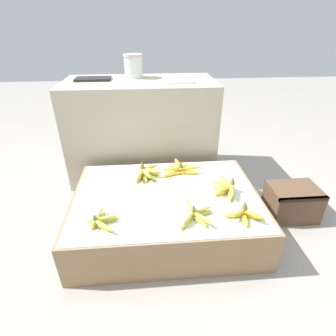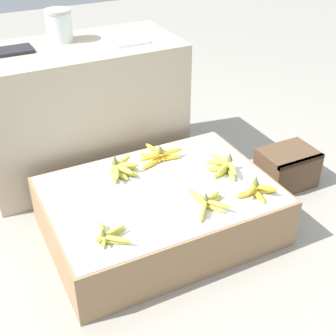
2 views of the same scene
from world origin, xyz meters
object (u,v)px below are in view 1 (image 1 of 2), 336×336
object	(u,v)px
wooden_crate	(292,202)
banana_bunch_front_left	(100,221)
banana_bunch_back_midright	(180,169)
banana_bunch_back_midleft	(146,173)
banana_bunch_front_right	(245,214)
banana_bunch_front_midright	(194,214)
foam_tray_white	(178,80)
banana_bunch_middle_right	(227,187)
glass_jar	(133,66)

from	to	relation	value
wooden_crate	banana_bunch_front_left	size ratio (longest dim) A/B	1.60
wooden_crate	banana_bunch_back_midright	size ratio (longest dim) A/B	1.20
wooden_crate	banana_bunch_back_midleft	world-z (taller)	banana_bunch_back_midleft
banana_bunch_front_right	banana_bunch_back_midright	world-z (taller)	banana_bunch_front_right
banana_bunch_front_midright	foam_tray_white	bearing A→B (deg)	89.09
banana_bunch_front_midright	banana_bunch_middle_right	world-z (taller)	banana_bunch_middle_right
wooden_crate	banana_bunch_middle_right	xyz separation A→B (m)	(-0.51, -0.07, 0.19)
banana_bunch_front_left	glass_jar	bearing A→B (deg)	81.21
banana_bunch_front_midright	banana_bunch_front_right	bearing A→B (deg)	-6.73
banana_bunch_front_midright	foam_tray_white	world-z (taller)	foam_tray_white
banana_bunch_front_right	banana_bunch_middle_right	distance (m)	0.26
banana_bunch_front_right	banana_bunch_back_midright	xyz separation A→B (m)	(-0.29, 0.52, -0.00)
banana_bunch_front_midright	wooden_crate	bearing A→B (deg)	21.49
banana_bunch_front_midright	banana_bunch_front_right	world-z (taller)	banana_bunch_front_right
wooden_crate	glass_jar	world-z (taller)	glass_jar
wooden_crate	banana_bunch_back_midleft	xyz separation A→B (m)	(-1.01, 0.16, 0.19)
banana_bunch_front_left	banana_bunch_back_midright	distance (m)	0.70
banana_bunch_front_right	glass_jar	size ratio (longest dim) A/B	1.23
wooden_crate	banana_bunch_front_left	distance (m)	1.30
glass_jar	banana_bunch_front_midright	bearing A→B (deg)	-73.97
wooden_crate	banana_bunch_front_midright	world-z (taller)	banana_bunch_front_midright
banana_bunch_front_left	banana_bunch_back_midright	world-z (taller)	banana_bunch_back_midright
banana_bunch_front_right	foam_tray_white	xyz separation A→B (m)	(-0.25, 0.98, 0.51)
banana_bunch_front_midright	glass_jar	distance (m)	1.32
banana_bunch_middle_right	banana_bunch_front_midright	bearing A→B (deg)	-136.66
banana_bunch_front_right	banana_bunch_front_left	bearing A→B (deg)	178.60
wooden_crate	foam_tray_white	xyz separation A→B (m)	(-0.73, 0.66, 0.70)
banana_bunch_middle_right	banana_bunch_back_midleft	xyz separation A→B (m)	(-0.50, 0.22, -0.00)
banana_bunch_front_left	banana_bunch_back_midright	size ratio (longest dim) A/B	0.75
banana_bunch_front_right	banana_bunch_back_midleft	bearing A→B (deg)	137.60
wooden_crate	glass_jar	distance (m)	1.57
banana_bunch_front_right	banana_bunch_middle_right	size ratio (longest dim) A/B	0.88
wooden_crate	banana_bunch_back_midright	bearing A→B (deg)	165.52
banana_bunch_middle_right	wooden_crate	bearing A→B (deg)	7.37
banana_bunch_back_midright	foam_tray_white	xyz separation A→B (m)	(0.03, 0.46, 0.51)
banana_bunch_back_midright	glass_jar	world-z (taller)	glass_jar
wooden_crate	glass_jar	xyz separation A→B (m)	(-1.07, 0.84, 0.78)
banana_bunch_back_midleft	foam_tray_white	size ratio (longest dim) A/B	0.91
banana_bunch_middle_right	foam_tray_white	world-z (taller)	foam_tray_white
banana_bunch_front_midright	banana_bunch_back_midleft	distance (m)	0.52
banana_bunch_front_right	glass_jar	distance (m)	1.44
banana_bunch_front_left	banana_bunch_back_midleft	world-z (taller)	banana_bunch_back_midleft
wooden_crate	banana_bunch_middle_right	distance (m)	0.55
banana_bunch_back_midleft	foam_tray_white	bearing A→B (deg)	60.98
banana_bunch_middle_right	glass_jar	distance (m)	1.22
glass_jar	foam_tray_white	world-z (taller)	glass_jar
banana_bunch_middle_right	banana_bunch_back_midright	world-z (taller)	banana_bunch_middle_right
banana_bunch_middle_right	glass_jar	bearing A→B (deg)	122.18
banana_bunch_front_left	banana_bunch_front_midright	size ratio (longest dim) A/B	0.84
banana_bunch_front_midright	banana_bunch_front_right	xyz separation A→B (m)	(0.27, -0.03, 0.01)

